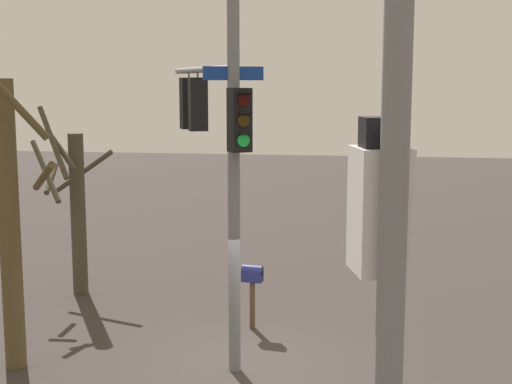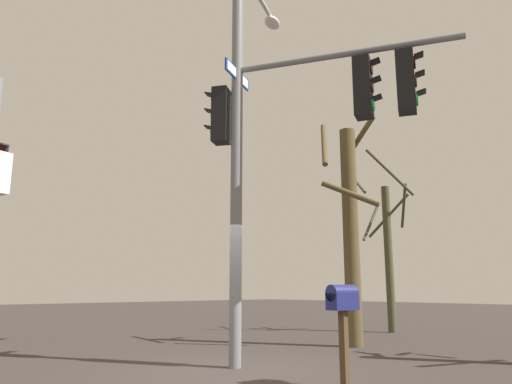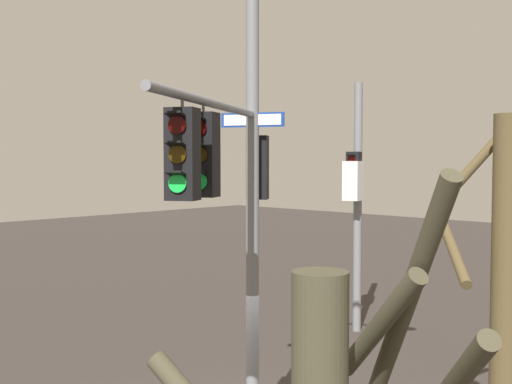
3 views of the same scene
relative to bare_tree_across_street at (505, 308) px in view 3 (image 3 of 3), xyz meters
The scene contains 3 objects.
main_signal_pole_assembly 4.20m from the bare_tree_across_street, 17.65° to the left, with size 2.93×5.09×8.33m.
secondary_pole_assembly 9.16m from the bare_tree_across_street, 43.55° to the right, with size 0.56×0.81×6.93m.
bare_tree_across_street is the anchor object (origin of this frame).
Camera 3 is at (-7.42, 7.24, 4.76)m, focal length 43.40 mm.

